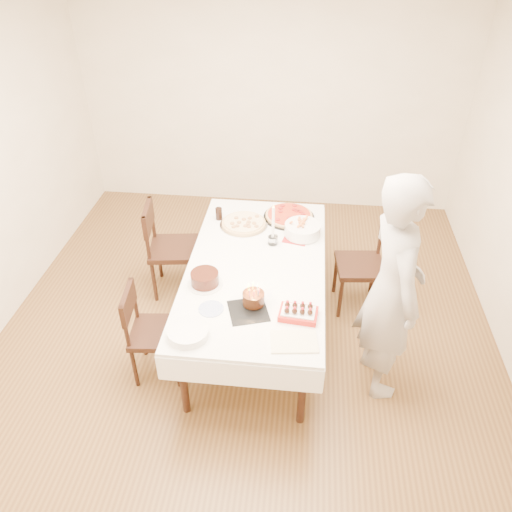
# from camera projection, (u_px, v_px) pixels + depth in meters

# --- Properties ---
(floor) EXTENTS (5.00, 5.00, 0.00)m
(floor) POSITION_uv_depth(u_px,v_px,m) (246.00, 334.00, 4.57)
(floor) COLOR brown
(floor) RESTS_ON ground
(wall_back) EXTENTS (4.50, 0.04, 2.70)m
(wall_back) POSITION_uv_depth(u_px,v_px,m) (271.00, 98.00, 5.79)
(wall_back) COLOR #EEE2C8
(wall_back) RESTS_ON floor
(ceiling) EXTENTS (5.00, 5.00, 0.00)m
(ceiling) POSITION_uv_depth(u_px,v_px,m) (241.00, 11.00, 2.98)
(ceiling) COLOR white
(ceiling) RESTS_ON wall_back
(dining_table) EXTENTS (1.52, 2.32, 0.75)m
(dining_table) POSITION_uv_depth(u_px,v_px,m) (256.00, 299.00, 4.39)
(dining_table) COLOR white
(dining_table) RESTS_ON floor
(chair_right_savory) EXTENTS (0.52, 0.52, 0.92)m
(chair_right_savory) POSITION_uv_depth(u_px,v_px,m) (360.00, 266.00, 4.64)
(chair_right_savory) COLOR black
(chair_right_savory) RESTS_ON floor
(chair_left_savory) EXTENTS (0.56, 0.56, 0.96)m
(chair_left_savory) POSITION_uv_depth(u_px,v_px,m) (174.00, 249.00, 4.83)
(chair_left_savory) COLOR black
(chair_left_savory) RESTS_ON floor
(chair_left_dessert) EXTENTS (0.48, 0.48, 0.86)m
(chair_left_dessert) POSITION_uv_depth(u_px,v_px,m) (156.00, 333.00, 3.98)
(chair_left_dessert) COLOR black
(chair_left_dessert) RESTS_ON floor
(person) EXTENTS (0.58, 0.76, 1.87)m
(person) POSITION_uv_depth(u_px,v_px,m) (392.00, 290.00, 3.62)
(person) COLOR #BBB5B1
(person) RESTS_ON floor
(pizza_white) EXTENTS (0.51, 0.51, 0.04)m
(pizza_white) POSITION_uv_depth(u_px,v_px,m) (244.00, 223.00, 4.66)
(pizza_white) COLOR beige
(pizza_white) RESTS_ON dining_table
(pizza_pepperoni) EXTENTS (0.60, 0.60, 0.04)m
(pizza_pepperoni) POSITION_uv_depth(u_px,v_px,m) (289.00, 216.00, 4.78)
(pizza_pepperoni) COLOR red
(pizza_pepperoni) RESTS_ON dining_table
(red_placemat) EXTENTS (0.25, 0.25, 0.01)m
(red_placemat) POSITION_uv_depth(u_px,v_px,m) (296.00, 238.00, 4.50)
(red_placemat) COLOR #B21E1E
(red_placemat) RESTS_ON dining_table
(pasta_bowl) EXTENTS (0.41, 0.41, 0.10)m
(pasta_bowl) POSITION_uv_depth(u_px,v_px,m) (302.00, 230.00, 4.50)
(pasta_bowl) COLOR white
(pasta_bowl) RESTS_ON dining_table
(taper_candle) EXTENTS (0.11, 0.11, 0.40)m
(taper_candle) POSITION_uv_depth(u_px,v_px,m) (273.00, 225.00, 4.31)
(taper_candle) COLOR white
(taper_candle) RESTS_ON dining_table
(shaker_pair) EXTENTS (0.09, 0.09, 0.08)m
(shaker_pair) POSITION_uv_depth(u_px,v_px,m) (276.00, 241.00, 4.39)
(shaker_pair) COLOR white
(shaker_pair) RESTS_ON dining_table
(cola_glass) EXTENTS (0.07, 0.07, 0.12)m
(cola_glass) POSITION_uv_depth(u_px,v_px,m) (219.00, 214.00, 4.73)
(cola_glass) COLOR black
(cola_glass) RESTS_ON dining_table
(layer_cake) EXTENTS (0.36, 0.36, 0.11)m
(layer_cake) POSITION_uv_depth(u_px,v_px,m) (205.00, 279.00, 3.93)
(layer_cake) COLOR #34150D
(layer_cake) RESTS_ON dining_table
(cake_board) EXTENTS (0.36, 0.36, 0.01)m
(cake_board) POSITION_uv_depth(u_px,v_px,m) (248.00, 311.00, 3.71)
(cake_board) COLOR black
(cake_board) RESTS_ON dining_table
(birthday_cake) EXTENTS (0.18, 0.18, 0.16)m
(birthday_cake) POSITION_uv_depth(u_px,v_px,m) (253.00, 295.00, 3.72)
(birthday_cake) COLOR #371F0F
(birthday_cake) RESTS_ON dining_table
(strawberry_box) EXTENTS (0.30, 0.21, 0.07)m
(strawberry_box) POSITION_uv_depth(u_px,v_px,m) (298.00, 313.00, 3.64)
(strawberry_box) COLOR #AA1A13
(strawberry_box) RESTS_ON dining_table
(box_lid) EXTENTS (0.35, 0.25, 0.03)m
(box_lid) POSITION_uv_depth(u_px,v_px,m) (294.00, 342.00, 3.45)
(box_lid) COLOR beige
(box_lid) RESTS_ON dining_table
(plate_stack) EXTENTS (0.35, 0.35, 0.06)m
(plate_stack) POSITION_uv_depth(u_px,v_px,m) (188.00, 332.00, 3.49)
(plate_stack) COLOR white
(plate_stack) RESTS_ON dining_table
(china_plate) EXTENTS (0.21, 0.21, 0.01)m
(china_plate) POSITION_uv_depth(u_px,v_px,m) (211.00, 309.00, 3.72)
(china_plate) COLOR white
(china_plate) RESTS_ON dining_table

